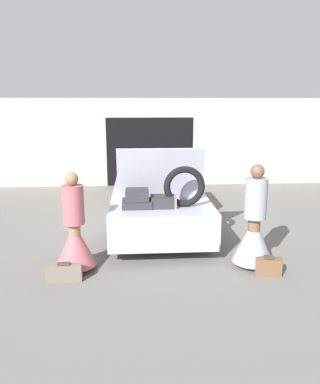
# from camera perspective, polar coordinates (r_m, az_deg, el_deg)

# --- Properties ---
(ground_plane) EXTENTS (40.00, 40.00, 0.00)m
(ground_plane) POSITION_cam_1_polar(r_m,az_deg,el_deg) (8.81, -0.59, -4.04)
(ground_plane) COLOR slate
(garage_wall_back) EXTENTS (12.00, 0.14, 2.80)m
(garage_wall_back) POSITION_cam_1_polar(r_m,az_deg,el_deg) (12.24, -1.58, 7.50)
(garage_wall_back) COLOR beige
(garage_wall_back) RESTS_ON ground_plane
(car) EXTENTS (1.94, 5.16, 1.84)m
(car) POSITION_cam_1_polar(r_m,az_deg,el_deg) (8.64, -0.59, -0.34)
(car) COLOR #B2B7C6
(car) RESTS_ON ground_plane
(person_left) EXTENTS (0.65, 0.65, 1.61)m
(person_left) POSITION_cam_1_polar(r_m,az_deg,el_deg) (6.16, -12.86, -6.57)
(person_left) COLOR #997051
(person_left) RESTS_ON ground_plane
(person_right) EXTENTS (0.68, 0.68, 1.71)m
(person_right) POSITION_cam_1_polar(r_m,az_deg,el_deg) (6.31, 14.11, -5.80)
(person_right) COLOR brown
(person_right) RESTS_ON ground_plane
(suitcase_beside_left_person) EXTENTS (0.53, 0.13, 0.30)m
(suitcase_beside_left_person) POSITION_cam_1_polar(r_m,az_deg,el_deg) (5.97, -14.39, -11.83)
(suitcase_beside_left_person) COLOR #75665B
(suitcase_beside_left_person) RESTS_ON ground_plane
(suitcase_beside_right_person) EXTENTS (0.44, 0.29, 0.30)m
(suitcase_beside_right_person) POSITION_cam_1_polar(r_m,az_deg,el_deg) (6.24, 16.17, -10.77)
(suitcase_beside_right_person) COLOR brown
(suitcase_beside_right_person) RESTS_ON ground_plane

